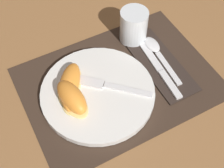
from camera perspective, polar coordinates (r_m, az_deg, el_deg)
ground_plane at (r=0.78m, az=1.29°, el=0.36°), size 3.00×3.00×0.00m
placemat at (r=0.78m, az=1.30°, el=0.45°), size 0.47×0.34×0.00m
plate at (r=0.75m, az=-2.62°, el=-1.59°), size 0.27×0.27×0.02m
juice_glass at (r=0.84m, az=3.95°, el=10.28°), size 0.07×0.07×0.09m
napkin at (r=0.82m, az=8.67°, el=3.73°), size 0.09×0.24×0.00m
knife at (r=0.80m, az=8.39°, el=3.17°), size 0.03×0.22×0.01m
spoon at (r=0.84m, az=8.10°, el=6.07°), size 0.04×0.17×0.01m
fork at (r=0.74m, az=-1.03°, el=-0.30°), size 0.15×0.14×0.00m
citrus_wedge_0 at (r=0.74m, az=-7.74°, el=0.17°), size 0.11×0.13×0.03m
citrus_wedge_1 at (r=0.73m, az=-7.93°, el=-1.39°), size 0.08×0.12×0.04m
citrus_wedge_2 at (r=0.71m, az=-7.35°, el=-2.53°), size 0.07×0.11×0.05m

